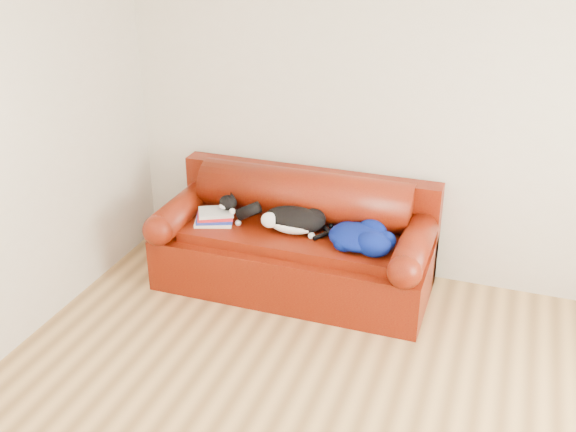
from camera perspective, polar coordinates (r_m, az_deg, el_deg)
name	(u,v)px	position (r m, az deg, el deg)	size (l,w,h in m)	color
room_shell	(362,166)	(3.17, 6.28, 4.25)	(4.52, 4.02, 2.61)	beige
sofa_base	(294,259)	(5.28, 0.52, -3.65)	(2.10, 0.90, 0.50)	#3E0203
sofa_back	(304,211)	(5.35, 1.38, 0.39)	(2.10, 1.01, 0.88)	#3E0203
book_stack	(215,217)	(5.27, -6.21, -0.06)	(0.34, 0.30, 0.10)	white
cat	(293,221)	(5.08, 0.44, -0.39)	(0.69, 0.38, 0.24)	black
blanket	(361,236)	(4.92, 6.16, -1.71)	(0.56, 0.54, 0.17)	#021449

